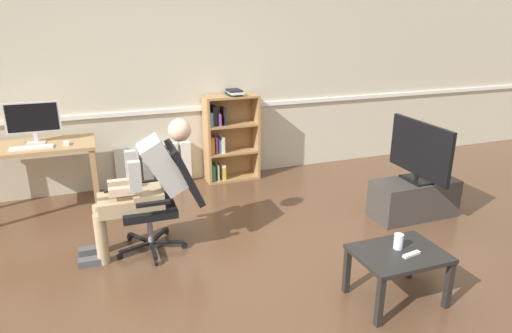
{
  "coord_description": "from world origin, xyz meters",
  "views": [
    {
      "loc": [
        -1.21,
        -2.82,
        2.04
      ],
      "look_at": [
        0.15,
        0.85,
        0.7
      ],
      "focal_mm": 31.26,
      "sensor_mm": 36.0,
      "label": 1
    }
  ],
  "objects": [
    {
      "name": "ground_plane",
      "position": [
        0.0,
        0.0,
        0.0
      ],
      "size": [
        18.0,
        18.0,
        0.0
      ],
      "primitive_type": "plane",
      "color": "brown"
    },
    {
      "name": "back_wall",
      "position": [
        0.0,
        2.65,
        1.35
      ],
      "size": [
        12.0,
        0.13,
        2.7
      ],
      "color": "beige",
      "rests_on": "ground_plane"
    },
    {
      "name": "computer_desk",
      "position": [
        -1.81,
        2.15,
        0.64
      ],
      "size": [
        1.16,
        0.62,
        0.76
      ],
      "color": "tan",
      "rests_on": "ground_plane"
    },
    {
      "name": "imac_monitor",
      "position": [
        -1.81,
        2.23,
        1.01
      ],
      "size": [
        0.53,
        0.14,
        0.43
      ],
      "color": "silver",
      "rests_on": "computer_desk"
    },
    {
      "name": "keyboard",
      "position": [
        -1.84,
        2.01,
        0.77
      ],
      "size": [
        0.41,
        0.12,
        0.02
      ],
      "primitive_type": "cube",
      "color": "white",
      "rests_on": "computer_desk"
    },
    {
      "name": "computer_mouse",
      "position": [
        -1.51,
        2.03,
        0.77
      ],
      "size": [
        0.06,
        0.1,
        0.03
      ],
      "primitive_type": "cube",
      "color": "white",
      "rests_on": "computer_desk"
    },
    {
      "name": "bookshelf",
      "position": [
        0.36,
        2.44,
        0.55
      ],
      "size": [
        0.68,
        0.3,
        1.16
      ],
      "color": "#AD7F4C",
      "rests_on": "ground_plane"
    },
    {
      "name": "radiator",
      "position": [
        -0.58,
        2.54,
        0.26
      ],
      "size": [
        0.92,
        0.08,
        0.52
      ],
      "color": "white",
      "rests_on": "ground_plane"
    },
    {
      "name": "office_chair",
      "position": [
        -0.7,
        0.91,
        0.52
      ],
      "size": [
        0.79,
        0.61,
        0.97
      ],
      "rotation": [
        0.0,
        0.0,
        -1.58
      ],
      "color": "black",
      "rests_on": "ground_plane"
    },
    {
      "name": "person_seated",
      "position": [
        -0.86,
        0.91,
        0.64
      ],
      "size": [
        1.05,
        0.4,
        1.2
      ],
      "rotation": [
        0.0,
        0.0,
        -1.58
      ],
      "color": "tan",
      "rests_on": "ground_plane"
    },
    {
      "name": "tv_stand",
      "position": [
        1.86,
        0.67,
        0.2
      ],
      "size": [
        0.9,
        0.39,
        0.4
      ],
      "color": "#3D3833",
      "rests_on": "ground_plane"
    },
    {
      "name": "tv_screen",
      "position": [
        1.86,
        0.67,
        0.73
      ],
      "size": [
        0.21,
        0.9,
        0.62
      ],
      "rotation": [
        0.0,
        0.0,
        1.55
      ],
      "color": "black",
      "rests_on": "tv_stand"
    },
    {
      "name": "coffee_table",
      "position": [
        0.76,
        -0.5,
        0.34
      ],
      "size": [
        0.65,
        0.48,
        0.41
      ],
      "color": "black",
      "rests_on": "ground_plane"
    },
    {
      "name": "drinking_glass",
      "position": [
        0.78,
        -0.45,
        0.46
      ],
      "size": [
        0.07,
        0.07,
        0.11
      ],
      "primitive_type": "cylinder",
      "color": "silver",
      "rests_on": "coffee_table"
    },
    {
      "name": "spare_remote",
      "position": [
        0.81,
        -0.57,
        0.41
      ],
      "size": [
        0.15,
        0.06,
        0.02
      ],
      "primitive_type": "cube",
      "rotation": [
        0.0,
        0.0,
        4.88
      ],
      "color": "white",
      "rests_on": "coffee_table"
    }
  ]
}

